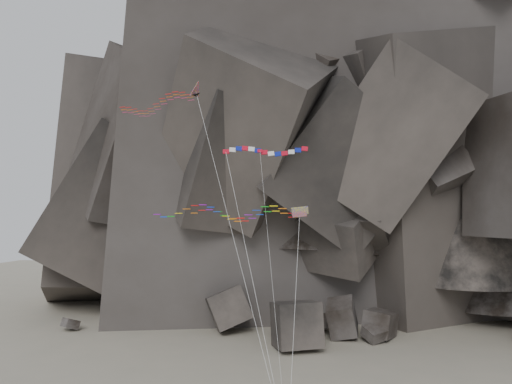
% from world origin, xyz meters
% --- Properties ---
extents(headland, '(110.00, 70.00, 84.00)m').
position_xyz_m(headland, '(0.00, 70.00, 42.00)').
color(headland, '#4A423C').
rests_on(headland, ground).
extents(boulder_field, '(83.16, 18.01, 8.39)m').
position_xyz_m(boulder_field, '(5.45, 34.10, 2.54)').
color(boulder_field, '#47423F').
rests_on(boulder_field, ground).
extents(delta_kite, '(20.58, 8.40, 32.22)m').
position_xyz_m(delta_kite, '(-9.21, 2.27, 31.78)').
color(delta_kite, red).
rests_on(delta_kite, ground).
extents(banner_kite, '(8.43, 9.62, 25.53)m').
position_xyz_m(banner_kite, '(2.72, 2.78, 26.42)').
color(banner_kite, red).
rests_on(banner_kite, ground).
extents(parafoil_kite, '(15.93, 5.36, 19.64)m').
position_xyz_m(parafoil_kite, '(-0.87, -0.66, 20.57)').
color(parafoil_kite, '#D9DE0C').
rests_on(parafoil_kite, ground).
extents(pennant_kite, '(4.45, 7.84, 25.12)m').
position_xyz_m(pennant_kite, '(3.57, -0.05, 19.33)').
color(pennant_kite, red).
rests_on(pennant_kite, ground).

